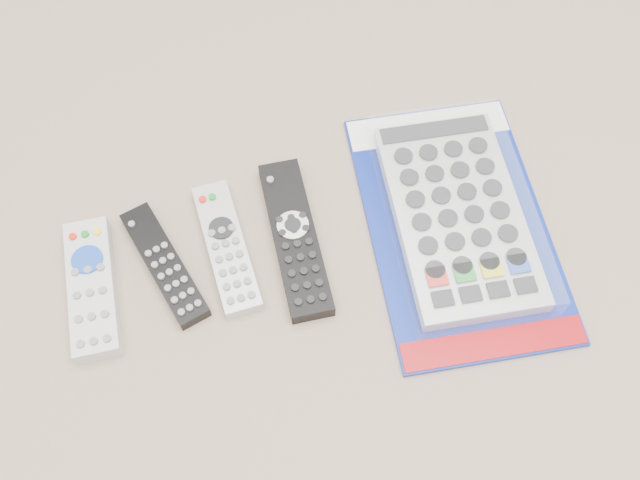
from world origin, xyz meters
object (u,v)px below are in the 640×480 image
object	(u,v)px
remote_small_grey	(92,288)
remote_slim_black	(165,265)
remote_large_black	(295,238)
jumbo_remote_packaged	(458,214)
remote_silver_dvd	(227,248)

from	to	relation	value
remote_small_grey	remote_slim_black	xyz separation A→B (m)	(0.08, 0.00, -0.00)
remote_large_black	remote_slim_black	bearing A→B (deg)	-179.95
jumbo_remote_packaged	remote_slim_black	bearing A→B (deg)	-179.56
jumbo_remote_packaged	remote_large_black	bearing A→B (deg)	178.38
remote_small_grey	jumbo_remote_packaged	xyz separation A→B (m)	(0.43, -0.06, 0.01)
remote_small_grey	remote_large_black	world-z (taller)	remote_small_grey
remote_large_black	jumbo_remote_packaged	world-z (taller)	jumbo_remote_packaged
remote_slim_black	jumbo_remote_packaged	distance (m)	0.35
remote_small_grey	remote_slim_black	distance (m)	0.08
remote_silver_dvd	remote_slim_black	bearing A→B (deg)	-179.82
remote_small_grey	jumbo_remote_packaged	size ratio (longest dim) A/B	0.46
remote_silver_dvd	remote_large_black	xyz separation A→B (m)	(0.08, -0.02, 0.00)
remote_silver_dvd	remote_large_black	distance (m)	0.08
remote_slim_black	remote_silver_dvd	xyz separation A→B (m)	(0.07, -0.00, 0.00)
remote_silver_dvd	jumbo_remote_packaged	size ratio (longest dim) A/B	0.46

